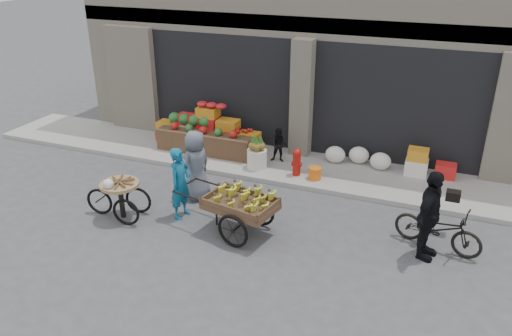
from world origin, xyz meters
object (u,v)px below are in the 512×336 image
at_px(pineapple_bin, 257,159).
at_px(vendor_woman, 180,183).
at_px(seated_person, 279,145).
at_px(vendor_grey, 196,165).
at_px(fire_hydrant, 297,161).
at_px(cyclist, 429,216).
at_px(orange_bucket, 315,173).
at_px(banana_cart, 238,202).
at_px(bicycle, 438,228).
at_px(tricycle_cart, 120,194).

bearing_deg(pineapple_bin, vendor_woman, -103.53).
distance_m(seated_person, vendor_grey, 2.77).
bearing_deg(vendor_woman, fire_hydrant, -26.36).
bearing_deg(pineapple_bin, cyclist, -28.95).
bearing_deg(pineapple_bin, orange_bucket, -3.58).
relative_size(banana_cart, bicycle, 1.48).
height_order(seated_person, vendor_grey, vendor_grey).
bearing_deg(bicycle, fire_hydrant, 75.28).
relative_size(seated_person, tricycle_cart, 0.64).
bearing_deg(banana_cart, seated_person, 106.84).
bearing_deg(bicycle, pineapple_bin, 80.95).
distance_m(seated_person, tricycle_cart, 4.53).
height_order(seated_person, cyclist, cyclist).
distance_m(fire_hydrant, banana_cart, 2.94).
relative_size(orange_bucket, banana_cart, 0.13).
xyz_separation_m(vendor_woman, tricycle_cart, (-1.20, -0.52, -0.24)).
height_order(orange_bucket, bicycle, bicycle).
bearing_deg(pineapple_bin, seated_person, 56.31).
bearing_deg(bicycle, cyclist, 168.25).
bearing_deg(orange_bucket, vendor_woman, -130.18).
distance_m(tricycle_cart, cyclist, 6.36).
bearing_deg(fire_hydrant, vendor_grey, -135.37).
bearing_deg(banana_cart, fire_hydrant, 94.41).
bearing_deg(fire_hydrant, orange_bucket, -5.71).
bearing_deg(orange_bucket, fire_hydrant, 174.29).
relative_size(vendor_grey, cyclist, 0.93).
height_order(vendor_woman, tricycle_cart, vendor_woman).
bearing_deg(vendor_grey, banana_cart, 72.77).
distance_m(vendor_woman, bicycle, 5.35).
height_order(orange_bucket, banana_cart, banana_cart).
distance_m(orange_bucket, banana_cart, 3.02).
height_order(tricycle_cart, cyclist, cyclist).
xyz_separation_m(seated_person, vendor_woman, (-1.07, -3.39, 0.22)).
xyz_separation_m(orange_bucket, banana_cart, (-0.84, -2.86, 0.46)).
bearing_deg(banana_cart, vendor_woman, -175.84).
xyz_separation_m(vendor_woman, vendor_grey, (-0.10, 0.89, 0.03)).
bearing_deg(cyclist, vendor_grey, 98.79).
relative_size(pineapple_bin, cyclist, 0.29).
xyz_separation_m(tricycle_cart, vendor_grey, (1.11, 1.42, 0.27)).
height_order(fire_hydrant, cyclist, cyclist).
relative_size(seated_person, vendor_woman, 0.58).
bearing_deg(banana_cart, orange_bucket, 84.72).
height_order(orange_bucket, cyclist, cyclist).
height_order(pineapple_bin, seated_person, seated_person).
bearing_deg(vendor_grey, tricycle_cart, -20.24).
xyz_separation_m(pineapple_bin, orange_bucket, (1.60, -0.10, -0.10)).
bearing_deg(orange_bucket, banana_cart, -106.36).
bearing_deg(bicycle, vendor_grey, 103.25).
relative_size(tricycle_cart, vendor_grey, 0.86).
distance_m(tricycle_cart, bicycle, 6.61).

